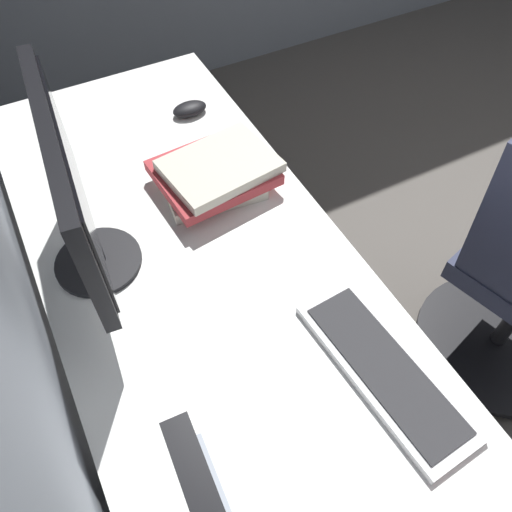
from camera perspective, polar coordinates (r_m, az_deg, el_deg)
The scene contains 6 objects.
desk at distance 1.17m, azimuth -2.19°, elevation -9.50°, with size 2.05×0.70×0.73m.
drawer_pedestal at distance 1.38m, azimuth 2.95°, elevation -25.56°, with size 0.40×0.51×0.69m.
monitor_primary at distance 1.10m, azimuth -19.58°, elevation 6.75°, with size 0.53×0.20×0.40m.
keyboard_main at distance 1.09m, azimuth 13.96°, elevation -12.04°, with size 0.43×0.17×0.02m.
mouse_main at distance 1.62m, azimuth -7.32°, elevation 15.77°, with size 0.06×0.10×0.03m, color black.
book_stack_far at distance 1.35m, azimuth -4.66°, elevation 9.08°, with size 0.27×0.31×0.09m.
Camera 1 is at (-0.14, 1.93, 1.70)m, focal length 36.34 mm.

